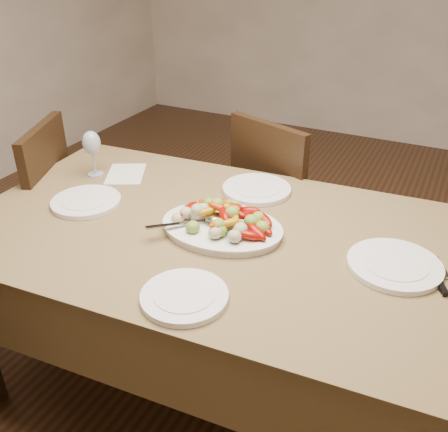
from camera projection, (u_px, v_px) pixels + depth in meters
floor at (257, 353)px, 2.25m from camera, size 6.00×6.00×0.00m
dining_table at (224, 317)px, 1.90m from camera, size 1.90×1.16×0.76m
chair_far at (290, 207)px, 2.46m from camera, size 0.54×0.54×0.95m
chair_left at (17, 223)px, 2.32m from camera, size 0.55×0.55×0.95m
serving_platter at (222, 229)px, 1.70m from camera, size 0.43×0.33×0.02m
roasted_vegetables at (222, 214)px, 1.67m from camera, size 0.35×0.25×0.09m
serving_spoon at (200, 221)px, 1.68m from camera, size 0.25×0.23×0.03m
plate_left at (86, 202)px, 1.88m from camera, size 0.26×0.26×0.02m
plate_right at (394, 265)px, 1.52m from camera, size 0.29×0.29×0.02m
plate_far at (257, 189)px, 1.97m from camera, size 0.27×0.27×0.02m
plate_near at (184, 297)px, 1.39m from camera, size 0.25×0.25×0.02m
wine_glass at (93, 152)px, 2.07m from camera, size 0.08×0.08×0.20m
menu_card at (126, 174)px, 2.12m from camera, size 0.23×0.26×0.00m
table_knife at (441, 278)px, 1.47m from camera, size 0.10×0.19×0.01m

